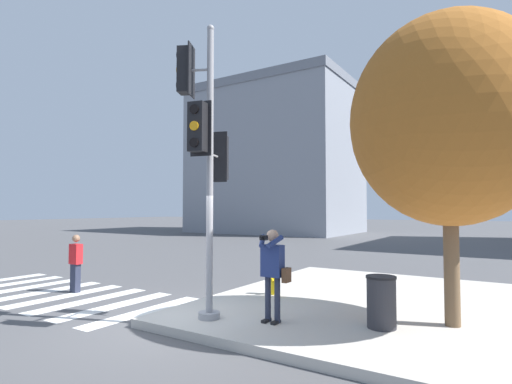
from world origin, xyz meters
TOP-DOWN VIEW (x-y plane):
  - ground_plane at (0.00, 0.00)m, footprint 160.00×160.00m
  - sidewalk_corner at (3.50, 3.50)m, footprint 8.00×8.00m
  - crosswalk_stripes at (-4.62, 0.48)m, footprint 7.29×3.17m
  - traffic_signal_pole at (0.63, 0.26)m, footprint 0.93×1.33m
  - person_photographer at (1.89, 0.74)m, footprint 0.58×0.54m
  - pedestrian_distant at (-4.34, 0.86)m, footprint 0.34×0.20m
  - street_tree at (4.70, 2.25)m, footprint 3.50×3.50m
  - fire_hydrant at (0.72, 2.83)m, footprint 0.18×0.24m
  - trash_bin at (3.66, 1.45)m, footprint 0.52×0.52m
  - building_left at (-13.67, 28.25)m, footprint 14.98×10.57m

SIDE VIEW (x-z plane):
  - ground_plane at x=0.00m, z-range 0.00..0.00m
  - crosswalk_stripes at x=-4.62m, z-range 0.00..0.01m
  - sidewalk_corner at x=3.50m, z-range 0.00..0.17m
  - fire_hydrant at x=0.72m, z-range 0.17..0.90m
  - trash_bin at x=3.66m, z-range 0.17..1.07m
  - pedestrian_distant at x=-4.34m, z-range 0.04..1.59m
  - person_photographer at x=1.89m, z-range 0.34..2.03m
  - traffic_signal_pole at x=0.63m, z-range 0.69..6.37m
  - street_tree at x=4.70m, z-range 1.04..6.66m
  - building_left at x=-13.67m, z-range 0.01..14.26m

